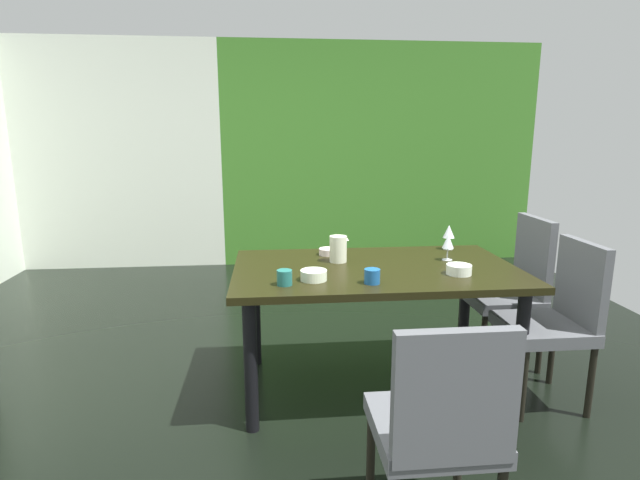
% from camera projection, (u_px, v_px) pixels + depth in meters
% --- Properties ---
extents(ground_plane, '(6.00, 6.05, 0.02)m').
position_uv_depth(ground_plane, '(293.00, 386.00, 3.08)').
color(ground_plane, black).
extents(back_panel_interior, '(2.34, 0.10, 2.52)m').
position_uv_depth(back_panel_interior, '(115.00, 156.00, 5.53)').
color(back_panel_interior, silver).
rests_on(back_panel_interior, ground_plane).
extents(garden_window_panel, '(3.66, 0.10, 2.52)m').
position_uv_depth(garden_window_panel, '(380.00, 155.00, 5.82)').
color(garden_window_panel, '#3C7926').
rests_on(garden_window_panel, ground_plane).
extents(dining_table, '(1.63, 0.98, 0.76)m').
position_uv_depth(dining_table, '(375.00, 281.00, 2.92)').
color(dining_table, black).
rests_on(dining_table, ground_plane).
extents(chair_right_far, '(0.44, 0.44, 0.99)m').
position_uv_depth(chair_right_far, '(514.00, 284.00, 3.29)').
color(chair_right_far, '#525458').
rests_on(chair_right_far, ground_plane).
extents(chair_right_near, '(0.44, 0.44, 0.94)m').
position_uv_depth(chair_right_near, '(557.00, 314.00, 2.79)').
color(chair_right_near, '#525458').
rests_on(chair_right_near, ground_plane).
extents(chair_head_near, '(0.44, 0.44, 0.92)m').
position_uv_depth(chair_head_near, '(440.00, 423.00, 1.77)').
color(chair_head_near, '#525458').
rests_on(chair_head_near, ground_plane).
extents(wine_glass_left, '(0.08, 0.08, 0.16)m').
position_uv_depth(wine_glass_left, '(449.00, 232.00, 3.31)').
color(wine_glass_left, silver).
rests_on(wine_glass_left, dining_table).
extents(wine_glass_front, '(0.07, 0.07, 0.16)m').
position_uv_depth(wine_glass_front, '(448.00, 242.00, 3.02)').
color(wine_glass_front, silver).
rests_on(wine_glass_front, dining_table).
extents(serving_bowl_north, '(0.14, 0.14, 0.05)m').
position_uv_depth(serving_bowl_north, '(459.00, 269.00, 2.74)').
color(serving_bowl_north, white).
rests_on(serving_bowl_north, dining_table).
extents(serving_bowl_south, '(0.14, 0.14, 0.05)m').
position_uv_depth(serving_bowl_south, '(314.00, 275.00, 2.63)').
color(serving_bowl_south, '#E4F0CE').
rests_on(serving_bowl_south, dining_table).
extents(serving_bowl_right, '(0.12, 0.12, 0.04)m').
position_uv_depth(serving_bowl_right, '(328.00, 252.00, 3.17)').
color(serving_bowl_right, silver).
rests_on(serving_bowl_right, dining_table).
extents(cup_east, '(0.08, 0.08, 0.08)m').
position_uv_depth(cup_east, '(284.00, 278.00, 2.54)').
color(cup_east, '#216560').
rests_on(cup_east, dining_table).
extents(cup_corner, '(0.08, 0.08, 0.08)m').
position_uv_depth(cup_corner, '(372.00, 276.00, 2.57)').
color(cup_corner, '#1C5695').
rests_on(cup_corner, dining_table).
extents(pitcher_near_window, '(0.12, 0.10, 0.16)m').
position_uv_depth(pitcher_near_window, '(338.00, 249.00, 2.99)').
color(pitcher_near_window, silver).
rests_on(pitcher_near_window, dining_table).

